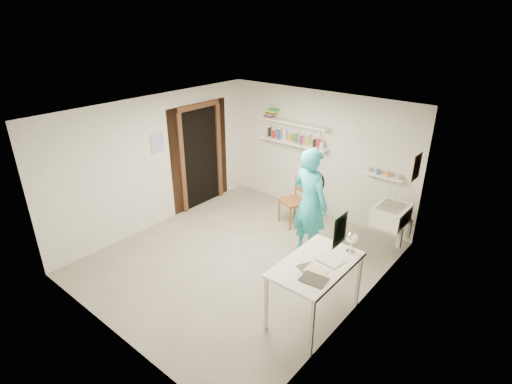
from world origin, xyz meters
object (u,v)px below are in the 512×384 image
Objects in this scene: man at (310,203)px; wooden_chair at (293,201)px; work_table at (314,290)px; belfast_sink at (391,215)px; desk_lamp at (352,238)px; wall_clock at (316,181)px.

man reaches higher than wooden_chair.
wooden_chair is at bearing 131.10° from work_table.
belfast_sink is 1.80m from wooden_chair.
belfast_sink is 1.34m from man.
man is at bearing 146.11° from desk_lamp.
wooden_chair is 6.06× the size of desk_lamp.
work_table is (-0.11, -2.10, -0.29)m from belfast_sink.
desk_lamp is (1.87, -1.40, 0.58)m from wooden_chair.
wall_clock is 0.35× the size of wooden_chair.
wooden_chair is 2.41m from desk_lamp.
belfast_sink is at bearing 27.99° from wooden_chair.
man is 5.56× the size of wall_clock.
wall_clock reaches higher than belfast_sink.
belfast_sink is 0.48× the size of work_table.
man is (-1.00, -0.86, 0.22)m from belfast_sink.
belfast_sink is at bearing 42.61° from wall_clock.
belfast_sink is 3.86× the size of desk_lamp.
wooden_chair is (-0.73, 0.45, -0.75)m from wall_clock.
belfast_sink is at bearing -128.45° from man.
work_table is at bearing -46.54° from wall_clock.
wall_clock is at bearing -148.14° from belfast_sink.
man is 1.48× the size of work_table.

